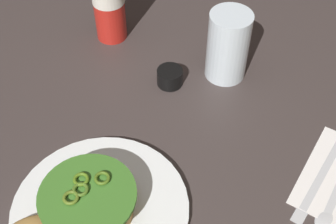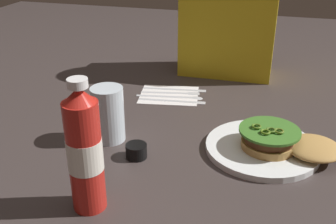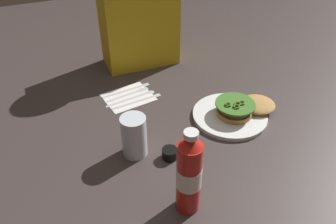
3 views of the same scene
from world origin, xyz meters
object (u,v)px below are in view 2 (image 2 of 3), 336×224
at_px(dinner_plate, 262,148).
at_px(ketchup_bottle, 85,151).
at_px(butter_knife, 176,100).
at_px(spoon_utensil, 179,96).
at_px(napkin, 169,95).
at_px(diner_person, 230,5).
at_px(steak_knife, 179,89).
at_px(water_glass, 108,114).
at_px(fork_utensil, 176,92).
at_px(condiment_cup, 136,151).
at_px(burger_sandwich, 285,142).

distance_m(dinner_plate, ketchup_bottle, 0.43).
distance_m(butter_knife, spoon_utensil, 0.03).
relative_size(ketchup_bottle, napkin, 1.45).
bearing_deg(butter_knife, diner_person, 70.30).
distance_m(ketchup_bottle, steak_knife, 0.60).
bearing_deg(spoon_utensil, butter_knife, -89.51).
bearing_deg(napkin, diner_person, 61.35).
xyz_separation_m(water_glass, diner_person, (0.21, 0.55, 0.17)).
xyz_separation_m(ketchup_bottle, diner_person, (0.14, 0.79, 0.11)).
height_order(napkin, butter_knife, butter_knife).
distance_m(ketchup_bottle, fork_utensil, 0.57).
height_order(condiment_cup, steak_knife, condiment_cup).
bearing_deg(butter_knife, burger_sandwich, -35.18).
bearing_deg(fork_utensil, dinner_plate, -44.41).
height_order(napkin, steak_knife, steak_knife).
distance_m(water_glass, spoon_utensil, 0.31).
distance_m(burger_sandwich, steak_knife, 0.45).
bearing_deg(dinner_plate, diner_person, 107.36).
relative_size(burger_sandwich, condiment_cup, 4.75).
bearing_deg(diner_person, burger_sandwich, -67.91).
xyz_separation_m(butter_knife, diner_person, (0.10, 0.29, 0.23)).
xyz_separation_m(condiment_cup, diner_person, (0.11, 0.61, 0.22)).
relative_size(condiment_cup, fork_utensil, 0.27).
height_order(ketchup_bottle, spoon_utensil, ketchup_bottle).
bearing_deg(water_glass, fork_utensil, 75.13).
height_order(burger_sandwich, spoon_utensil, burger_sandwich).
distance_m(napkin, spoon_utensil, 0.03).
height_order(burger_sandwich, ketchup_bottle, ketchup_bottle).
distance_m(ketchup_bottle, condiment_cup, 0.21).
bearing_deg(butter_knife, water_glass, -111.33).
bearing_deg(ketchup_bottle, diner_person, 79.97).
bearing_deg(napkin, dinner_plate, -40.87).
xyz_separation_m(ketchup_bottle, condiment_cup, (0.03, 0.18, -0.10)).
bearing_deg(ketchup_bottle, napkin, 89.61).
bearing_deg(fork_utensil, ketchup_bottle, -91.99).
height_order(ketchup_bottle, napkin, ketchup_bottle).
xyz_separation_m(water_glass, spoon_utensil, (0.10, 0.29, -0.06)).
bearing_deg(ketchup_bottle, fork_utensil, 88.01).
bearing_deg(burger_sandwich, napkin, 142.94).
xyz_separation_m(ketchup_bottle, napkin, (0.00, 0.54, -0.12)).
distance_m(condiment_cup, butter_knife, 0.32).
xyz_separation_m(fork_utensil, diner_person, (0.12, 0.23, 0.23)).
height_order(dinner_plate, spoon_utensil, dinner_plate).
bearing_deg(butter_knife, napkin, 129.00).
relative_size(dinner_plate, water_glass, 1.93).
height_order(burger_sandwich, water_glass, water_glass).
distance_m(napkin, steak_knife, 0.05).
xyz_separation_m(butter_knife, steak_knife, (-0.01, 0.09, 0.00)).
distance_m(dinner_plate, fork_utensil, 0.39).
distance_m(burger_sandwich, water_glass, 0.42).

